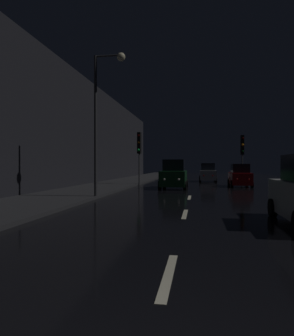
% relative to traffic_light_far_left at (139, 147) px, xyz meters
% --- Properties ---
extents(ground, '(26.43, 84.00, 0.02)m').
position_rel_traffic_light_far_left_xyz_m(ground, '(4.72, -0.65, -3.43)').
color(ground, black).
extents(sidewalk_left, '(4.40, 84.00, 0.15)m').
position_rel_traffic_light_far_left_xyz_m(sidewalk_left, '(-2.30, -0.65, -3.34)').
color(sidewalk_left, '#28282B').
rests_on(sidewalk_left, ground).
extents(building_facade_left, '(0.80, 63.00, 9.43)m').
position_rel_traffic_light_far_left_xyz_m(building_facade_left, '(-4.90, -4.15, 1.30)').
color(building_facade_left, black).
rests_on(building_facade_left, ground).
extents(lane_centerline, '(0.16, 14.47, 0.01)m').
position_rel_traffic_light_far_left_xyz_m(lane_centerline, '(4.72, -15.93, -3.41)').
color(lane_centerline, beige).
rests_on(lane_centerline, ground).
extents(traffic_light_far_left, '(0.36, 0.48, 4.72)m').
position_rel_traffic_light_far_left_xyz_m(traffic_light_far_left, '(0.00, 0.00, 0.00)').
color(traffic_light_far_left, '#38383A').
rests_on(traffic_light_far_left, ground).
extents(traffic_light_far_right, '(0.33, 0.47, 4.71)m').
position_rel_traffic_light_far_left_xyz_m(traffic_light_far_right, '(9.43, 4.22, -0.01)').
color(traffic_light_far_right, '#38383A').
rests_on(traffic_light_far_right, ground).
extents(streetlamp_overhead, '(1.70, 0.44, 7.68)m').
position_rel_traffic_light_far_left_xyz_m(streetlamp_overhead, '(0.24, -11.32, 1.63)').
color(streetlamp_overhead, '#2D2D30').
rests_on(streetlamp_overhead, ground).
extents(car_approaching_headlights, '(2.03, 4.41, 2.22)m').
position_rel_traffic_light_far_left_xyz_m(car_approaching_headlights, '(3.35, -3.21, -2.40)').
color(car_approaching_headlights, '#0F3819').
rests_on(car_approaching_headlights, ground).
extents(car_distant_taillights, '(1.83, 3.97, 2.00)m').
position_rel_traffic_light_far_left_xyz_m(car_distant_taillights, '(6.21, 7.25, -2.50)').
color(car_distant_taillights, '#A5A8AD').
rests_on(car_distant_taillights, ground).
extents(car_parked_right_far, '(1.74, 3.77, 1.90)m').
position_rel_traffic_light_far_left_xyz_m(car_parked_right_far, '(8.63, -0.31, -2.55)').
color(car_parked_right_far, maroon).
rests_on(car_parked_right_far, ground).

